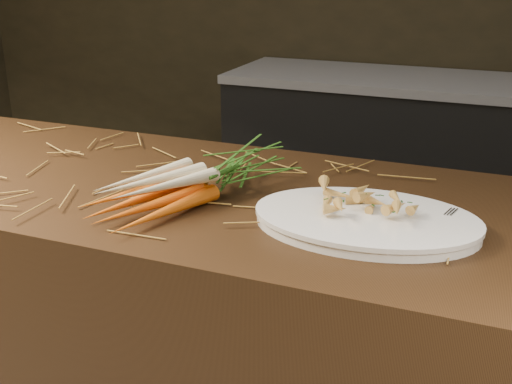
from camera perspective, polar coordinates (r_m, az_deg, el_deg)
main_counter at (r=1.68m, az=-7.41°, el=-13.74°), size 2.40×0.70×0.90m
back_counter at (r=3.25m, az=13.80°, el=2.57°), size 1.82×0.62×0.84m
straw_bedding at (r=1.48m, az=-8.22°, el=1.15°), size 1.40×0.60×0.02m
root_veg_bunch at (r=1.38m, az=-4.31°, el=1.53°), size 0.32×0.52×0.09m
serving_platter at (r=1.24m, az=9.74°, el=-2.68°), size 0.45×0.31×0.02m
roasted_veg_heap at (r=1.23m, az=9.84°, el=-1.18°), size 0.22×0.17×0.05m
serving_fork at (r=1.21m, az=16.77°, el=-3.25°), size 0.05×0.16×0.00m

